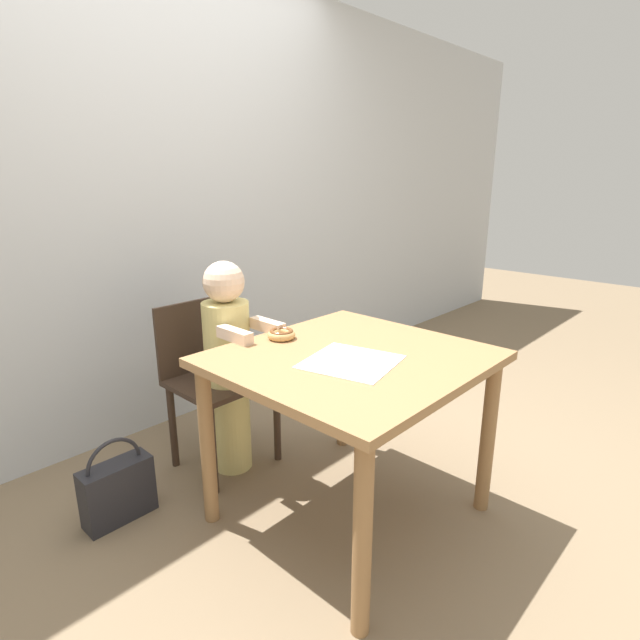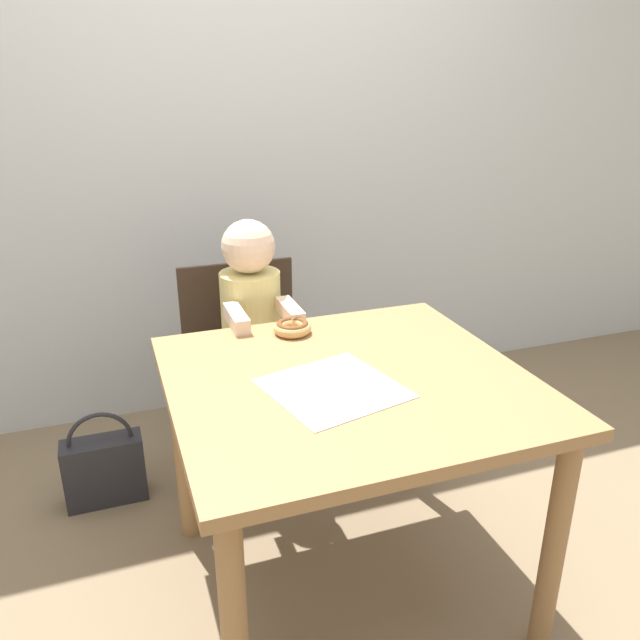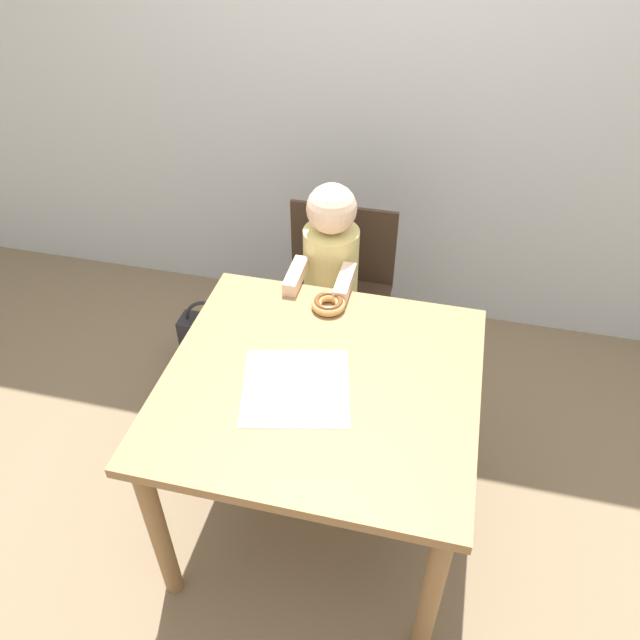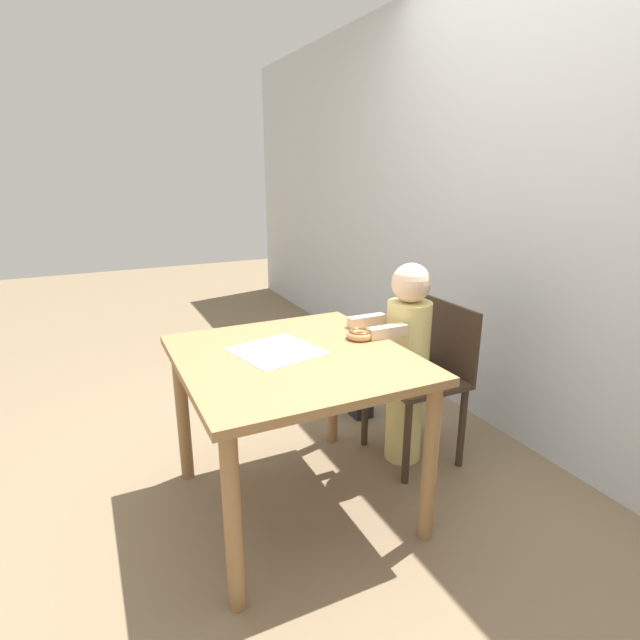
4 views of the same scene
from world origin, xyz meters
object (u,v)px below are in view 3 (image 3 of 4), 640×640
object	(u,v)px
donut	(328,303)
handbag	(212,340)
chair	(336,296)
child_figure	(330,295)

from	to	relation	value
donut	handbag	distance (m)	0.94
donut	handbag	bearing A→B (deg)	151.70
chair	handbag	xyz separation A→B (m)	(-0.57, -0.08, -0.31)
chair	child_figure	bearing A→B (deg)	-90.00
child_figure	donut	distance (m)	0.37
child_figure	donut	world-z (taller)	child_figure
child_figure	donut	bearing A→B (deg)	-78.79
donut	child_figure	bearing A→B (deg)	101.21
chair	child_figure	world-z (taller)	child_figure
chair	donut	distance (m)	0.51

